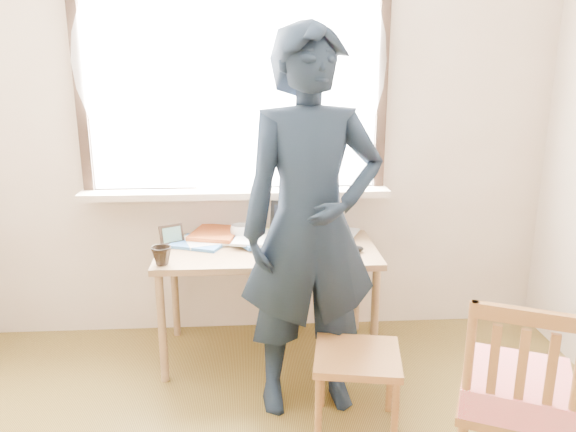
{
  "coord_description": "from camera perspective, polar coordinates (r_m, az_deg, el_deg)",
  "views": [
    {
      "loc": [
        -0.1,
        -1.41,
        1.72
      ],
      "look_at": [
        0.05,
        0.95,
        1.05
      ],
      "focal_mm": 35.0,
      "sensor_mm": 36.0,
      "label": 1
    }
  ],
  "objects": [
    {
      "name": "room_shell",
      "position": [
        1.62,
        -0.95,
        12.94
      ],
      "size": [
        3.52,
        4.02,
        2.61
      ],
      "color": "beige",
      "rests_on": "ground"
    },
    {
      "name": "desk",
      "position": [
        3.24,
        -2.09,
        -4.44
      ],
      "size": [
        1.24,
        0.62,
        0.67
      ],
      "color": "olive",
      "rests_on": "ground"
    },
    {
      "name": "laptop",
      "position": [
        3.18,
        1.26,
        -2.36
      ],
      "size": [
        0.43,
        0.37,
        0.25
      ],
      "color": "black",
      "rests_on": "desk"
    },
    {
      "name": "mug_white",
      "position": [
        3.36,
        -4.88,
        -1.65
      ],
      "size": [
        0.13,
        0.13,
        0.09
      ],
      "primitive_type": "imported",
      "rotation": [
        0.0,
        0.0,
        0.16
      ],
      "color": "white",
      "rests_on": "desk"
    },
    {
      "name": "mug_dark",
      "position": [
        3.02,
        -12.72,
        -3.95
      ],
      "size": [
        0.11,
        0.11,
        0.1
      ],
      "primitive_type": "imported",
      "rotation": [
        0.0,
        0.0,
        -0.07
      ],
      "color": "black",
      "rests_on": "desk"
    },
    {
      "name": "mouse",
      "position": [
        3.17,
        6.81,
        -3.34
      ],
      "size": [
        0.1,
        0.07,
        0.04
      ],
      "primitive_type": "ellipsoid",
      "color": "black",
      "rests_on": "desk"
    },
    {
      "name": "desk_clutter",
      "position": [
        3.35,
        -8.13,
        -2.24
      ],
      "size": [
        0.78,
        0.56,
        0.04
      ],
      "color": "white",
      "rests_on": "desk"
    },
    {
      "name": "book_a",
      "position": [
        3.44,
        -7.71,
        -1.94
      ],
      "size": [
        0.19,
        0.25,
        0.02
      ],
      "primitive_type": "imported",
      "rotation": [
        0.0,
        0.0,
        0.01
      ],
      "color": "white",
      "rests_on": "desk"
    },
    {
      "name": "book_b",
      "position": [
        3.47,
        3.73,
        -1.69
      ],
      "size": [
        0.29,
        0.32,
        0.02
      ],
      "primitive_type": "imported",
      "rotation": [
        0.0,
        0.0,
        -0.43
      ],
      "color": "white",
      "rests_on": "desk"
    },
    {
      "name": "picture_frame",
      "position": [
        3.33,
        -11.76,
        -1.97
      ],
      "size": [
        0.13,
        0.08,
        0.11
      ],
      "color": "black",
      "rests_on": "desk"
    },
    {
      "name": "work_chair",
      "position": [
        2.72,
        7.02,
        -14.84
      ],
      "size": [
        0.45,
        0.44,
        0.4
      ],
      "color": "#966131",
      "rests_on": "ground"
    },
    {
      "name": "side_chair",
      "position": [
        2.44,
        22.11,
        -16.28
      ],
      "size": [
        0.54,
        0.53,
        0.89
      ],
      "color": "#966131",
      "rests_on": "ground"
    },
    {
      "name": "person",
      "position": [
        2.67,
        2.35,
        -1.11
      ],
      "size": [
        0.74,
        0.53,
        1.88
      ],
      "primitive_type": "imported",
      "rotation": [
        0.0,
        0.0,
        0.13
      ],
      "color": "black",
      "rests_on": "ground"
    }
  ]
}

